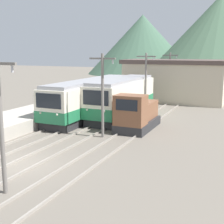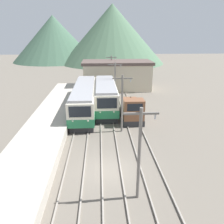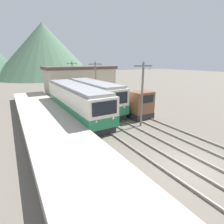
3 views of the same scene
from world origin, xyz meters
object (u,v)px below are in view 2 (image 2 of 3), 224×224
(shunting_locomotive, at_px, (132,110))
(catenary_mast_far, at_px, (115,81))
(commuter_train_center, at_px, (105,97))
(catenary_mast_mid, at_px, (122,101))
(commuter_train_left, at_px, (85,100))
(catenary_mast_near, at_px, (140,151))
(catenary_mast_distant, at_px, (111,70))

(shunting_locomotive, bearing_deg, catenary_mast_far, 102.28)
(commuter_train_center, height_order, catenary_mast_mid, catenary_mast_mid)
(commuter_train_left, xyz_separation_m, catenary_mast_mid, (4.31, -6.52, 1.68))
(commuter_train_center, xyz_separation_m, catenary_mast_far, (1.51, 2.59, 1.64))
(commuter_train_left, bearing_deg, commuter_train_center, 18.93)
(catenary_mast_far, bearing_deg, commuter_train_left, -140.48)
(shunting_locomotive, bearing_deg, catenary_mast_near, -96.40)
(commuter_train_center, distance_m, catenary_mast_mid, 7.80)
(catenary_mast_mid, distance_m, catenary_mast_far, 10.07)
(catenary_mast_near, distance_m, catenary_mast_distant, 30.21)
(shunting_locomotive, distance_m, catenary_mast_mid, 4.14)
(catenary_mast_near, bearing_deg, commuter_train_left, 104.56)
(catenary_mast_mid, bearing_deg, catenary_mast_far, 90.00)
(commuter_train_left, height_order, catenary_mast_far, catenary_mast_far)
(catenary_mast_mid, bearing_deg, shunting_locomotive, 65.13)
(commuter_train_center, height_order, catenary_mast_distant, catenary_mast_distant)
(commuter_train_center, xyz_separation_m, catenary_mast_distant, (1.51, 12.66, 1.64))
(catenary_mast_near, xyz_separation_m, catenary_mast_mid, (0.00, 10.07, 0.00))
(commuter_train_center, relative_size, catenary_mast_near, 1.88)
(catenary_mast_near, xyz_separation_m, catenary_mast_distant, (0.00, 30.21, 0.00))
(commuter_train_left, bearing_deg, catenary_mast_near, -75.44)
(commuter_train_center, xyz_separation_m, catenary_mast_near, (1.51, -17.55, 1.64))
(commuter_train_left, bearing_deg, catenary_mast_far, 39.52)
(shunting_locomotive, bearing_deg, catenary_mast_distant, 95.04)
(catenary_mast_near, relative_size, catenary_mast_distant, 1.00)
(commuter_train_left, distance_m, catenary_mast_near, 17.22)
(catenary_mast_near, bearing_deg, catenary_mast_far, 90.00)
(shunting_locomotive, xyz_separation_m, catenary_mast_distant, (-1.49, 16.92, 2.14))
(shunting_locomotive, height_order, catenary_mast_near, catenary_mast_near)
(commuter_train_left, distance_m, commuter_train_center, 2.96)
(commuter_train_left, relative_size, catenary_mast_distant, 2.36)
(catenary_mast_mid, relative_size, catenary_mast_far, 1.00)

